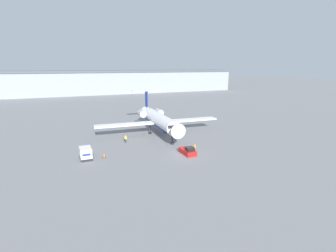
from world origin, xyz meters
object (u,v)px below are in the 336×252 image
at_px(airplane_main, 159,119).
at_px(worker_by_wing, 126,139).
at_px(luggage_cart, 86,153).
at_px(worker_near_tug, 195,148).
at_px(traffic_cone_left, 104,156).
at_px(pushback_tug, 188,151).

distance_m(airplane_main, worker_by_wing, 10.75).
relative_size(airplane_main, luggage_cart, 9.73).
distance_m(airplane_main, luggage_cart, 22.16).
height_order(airplane_main, worker_by_wing, airplane_main).
height_order(worker_near_tug, traffic_cone_left, worker_near_tug).
bearing_deg(traffic_cone_left, pushback_tug, -16.41).
relative_size(airplane_main, pushback_tug, 7.69).
bearing_deg(worker_by_wing, luggage_cart, -141.03).
bearing_deg(worker_by_wing, worker_near_tug, -47.92).
height_order(pushback_tug, luggage_cart, luggage_cart).
bearing_deg(luggage_cart, worker_near_tug, -12.48).
distance_m(pushback_tug, worker_by_wing, 15.20).
height_order(airplane_main, luggage_cart, airplane_main).
distance_m(airplane_main, pushback_tug, 16.84).
bearing_deg(worker_by_wing, pushback_tug, -53.89).
relative_size(worker_near_tug, traffic_cone_left, 2.28).
xyz_separation_m(worker_near_tug, worker_by_wing, (-10.68, 11.82, 0.00)).
relative_size(pushback_tug, worker_by_wing, 2.45).
bearing_deg(worker_near_tug, airplane_main, 94.34).
bearing_deg(worker_near_tug, traffic_cone_left, 166.67).
bearing_deg(airplane_main, traffic_cone_left, -141.90).
distance_m(worker_near_tug, worker_by_wing, 15.93).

